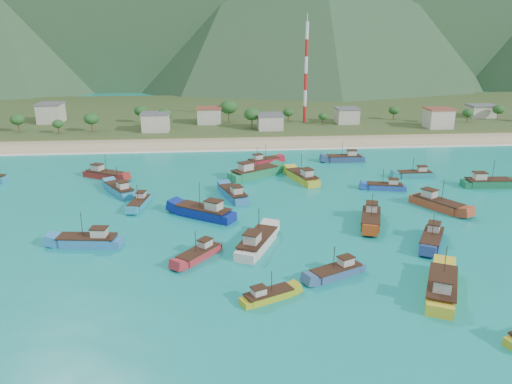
{
  "coord_description": "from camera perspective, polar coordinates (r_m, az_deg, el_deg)",
  "views": [
    {
      "loc": [
        -4.46,
        -83.5,
        36.51
      ],
      "look_at": [
        4.27,
        18.0,
        3.0
      ],
      "focal_mm": 35.0,
      "sensor_mm": 36.0,
      "label": 1
    }
  ],
  "objects": [
    {
      "name": "village",
      "position": [
        189.59,
        -2.0,
        8.5
      ],
      "size": [
        204.71,
        32.03,
        7.02
      ],
      "color": "beige",
      "rests_on": "ground"
    },
    {
      "name": "surf_line",
      "position": [
        157.36,
        -3.17,
        4.76
      ],
      "size": [
        400.0,
        2.5,
        0.08
      ],
      "primitive_type": "cube",
      "color": "white",
      "rests_on": "ground"
    },
    {
      "name": "boat_7",
      "position": [
        110.51,
        -13.19,
        -1.26
      ],
      "size": [
        4.23,
        9.41,
        5.37
      ],
      "rotation": [
        0.0,
        0.0,
        2.97
      ],
      "color": "teal",
      "rests_on": "ground"
    },
    {
      "name": "boat_31",
      "position": [
        87.18,
        0.1,
        -5.86
      ],
      "size": [
        8.66,
        12.95,
        7.42
      ],
      "rotation": [
        0.0,
        0.0,
        5.85
      ],
      "color": "beige",
      "rests_on": "ground"
    },
    {
      "name": "beach",
      "position": [
        166.61,
        -3.28,
        5.52
      ],
      "size": [
        400.0,
        18.0,
        1.2
      ],
      "primitive_type": "cube",
      "color": "beige",
      "rests_on": "ground"
    },
    {
      "name": "boat_20",
      "position": [
        122.51,
        14.57,
        0.56
      ],
      "size": [
        9.58,
        4.68,
        5.44
      ],
      "rotation": [
        0.0,
        0.0,
        1.35
      ],
      "color": "#224AA3",
      "rests_on": "ground"
    },
    {
      "name": "boat_5",
      "position": [
        71.95,
        1.35,
        -11.86
      ],
      "size": [
        8.25,
        5.5,
        4.72
      ],
      "rotation": [
        0.0,
        0.0,
        5.15
      ],
      "color": "#ADAD1C",
      "rests_on": "ground"
    },
    {
      "name": "land",
      "position": [
        226.51,
        -3.77,
        8.89
      ],
      "size": [
        400.0,
        110.0,
        2.4
      ],
      "primitive_type": "cube",
      "color": "#385123",
      "rests_on": "ground"
    },
    {
      "name": "boat_17",
      "position": [
        135.11,
        17.71,
        1.93
      ],
      "size": [
        9.55,
        2.95,
        5.62
      ],
      "rotation": [
        0.0,
        0.0,
        1.59
      ],
      "color": "teal",
      "rests_on": "ground"
    },
    {
      "name": "boat_19",
      "position": [
        141.28,
        0.84,
        3.51
      ],
      "size": [
        10.28,
        7.04,
        5.91
      ],
      "rotation": [
        0.0,
        0.0,
        5.17
      ],
      "color": "#A81628",
      "rests_on": "ground"
    },
    {
      "name": "boat_11",
      "position": [
        112.96,
        20.01,
        -1.31
      ],
      "size": [
        9.19,
        12.07,
        7.07
      ],
      "rotation": [
        0.0,
        0.0,
        3.68
      ],
      "color": "#AA4123",
      "rests_on": "ground"
    },
    {
      "name": "boat_32",
      "position": [
        125.59,
        5.35,
        1.66
      ],
      "size": [
        7.07,
        12.67,
        7.18
      ],
      "rotation": [
        0.0,
        0.0,
        0.31
      ],
      "color": "gold",
      "rests_on": "ground"
    },
    {
      "name": "boat_33",
      "position": [
        94.54,
        19.45,
        -5.13
      ],
      "size": [
        8.02,
        10.73,
        6.26
      ],
      "rotation": [
        0.0,
        0.0,
        2.62
      ],
      "color": "navy",
      "rests_on": "ground"
    },
    {
      "name": "boat_28",
      "position": [
        128.45,
        -0.24,
        2.2
      ],
      "size": [
        13.81,
        10.87,
        8.15
      ],
      "rotation": [
        0.0,
        0.0,
        5.28
      ],
      "color": "#1B7E4D",
      "rests_on": "ground"
    },
    {
      "name": "boat_24",
      "position": [
        84.39,
        -6.55,
        -7.11
      ],
      "size": [
        7.91,
        8.88,
        5.45
      ],
      "rotation": [
        0.0,
        0.0,
        2.46
      ],
      "color": "#AC2930",
      "rests_on": "ground"
    },
    {
      "name": "ground",
      "position": [
        91.24,
        -1.71,
        -5.39
      ],
      "size": [
        600.0,
        600.0,
        0.0
      ],
      "primitive_type": "plane",
      "color": "#0C8B8B",
      "rests_on": "ground"
    },
    {
      "name": "boat_2",
      "position": [
        93.02,
        -18.59,
        -5.37
      ],
      "size": [
        11.6,
        4.67,
        6.66
      ],
      "rotation": [
        0.0,
        0.0,
        1.45
      ],
      "color": "#2E76B6",
      "rests_on": "ground"
    },
    {
      "name": "boat_10",
      "position": [
        100.61,
        12.99,
        -3.04
      ],
      "size": [
        6.97,
        12.08,
        6.85
      ],
      "rotation": [
        0.0,
        0.0,
        2.81
      ],
      "color": "#8F3712",
      "rests_on": "ground"
    },
    {
      "name": "boat_0",
      "position": [
        77.49,
        20.46,
        -10.33
      ],
      "size": [
        9.21,
        13.24,
        7.63
      ],
      "rotation": [
        0.0,
        0.0,
        5.82
      ],
      "color": "gold",
      "rests_on": "ground"
    },
    {
      "name": "boat_15",
      "position": [
        112.57,
        -2.6,
        -0.29
      ],
      "size": [
        6.6,
        11.87,
        6.72
      ],
      "rotation": [
        0.0,
        0.0,
        0.3
      ],
      "color": "teal",
      "rests_on": "ground"
    },
    {
      "name": "boat_29",
      "position": [
        133.46,
        -16.96,
        1.88
      ],
      "size": [
        11.39,
        8.47,
        6.64
      ],
      "rotation": [
        0.0,
        0.0,
        4.19
      ],
      "color": "maroon",
      "rests_on": "ground"
    },
    {
      "name": "boat_8",
      "position": [
        119.95,
        -15.32,
        0.22
      ],
      "size": [
        8.66,
        11.23,
        6.59
      ],
      "rotation": [
        0.0,
        0.0,
        0.55
      ],
      "color": "teal",
      "rests_on": "ground"
    },
    {
      "name": "vegetation",
      "position": [
        188.62,
        -7.41,
        8.5
      ],
      "size": [
        276.0,
        25.82,
        8.95
      ],
      "color": "#235623",
      "rests_on": "ground"
    },
    {
      "name": "boat_18",
      "position": [
        101.59,
        -5.93,
        -2.35
      ],
      "size": [
        12.9,
        10.52,
        7.68
      ],
      "rotation": [
        0.0,
        0.0,
        0.97
      ],
      "color": "navy",
      "rests_on": "ground"
    },
    {
      "name": "boat_30",
      "position": [
        146.23,
        10.09,
        3.78
      ],
      "size": [
        10.86,
        3.3,
        6.4
      ],
      "rotation": [
        0.0,
        0.0,
        1.56
      ],
      "color": "navy",
      "rests_on": "ground"
    },
    {
      "name": "boat_16",
      "position": [
        79.16,
        9.22,
        -9.02
      ],
      "size": [
        9.6,
        6.56,
        5.51
      ],
      "rotation": [
        0.0,
        0.0,
        2.02
      ],
      "color": "#335283",
      "rests_on": "ground"
    },
    {
      "name": "boat_23",
      "position": [
        132.89,
        24.95,
        0.92
      ],
      "size": [
        12.15,
        4.08,
        7.09
      ],
      "rotation": [
        0.0,
        0.0,
        4.67
      ],
      "color": "#14633E",
      "rests_on": "ground"
    },
    {
      "name": "radio_tower",
      "position": [
        195.44,
        5.72,
        13.34
      ],
      "size": [
        1.2,
        1.2,
        37.23
      ],
      "color": "red",
      "rests_on": "ground"
    }
  ]
}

